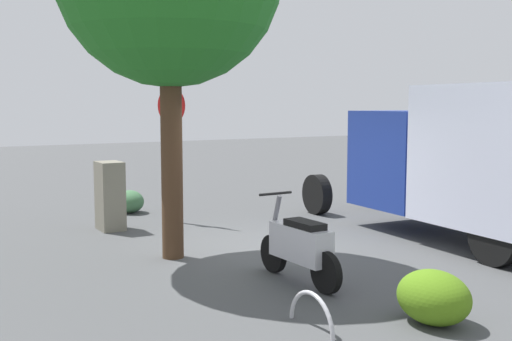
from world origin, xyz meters
TOP-DOWN VIEW (x-y plane):
  - ground_plane at (0.00, 0.00)m, footprint 60.00×60.00m
  - box_truck_near at (-2.52, -3.42)m, footprint 8.40×2.82m
  - motorcycle at (-2.21, 0.67)m, footprint 1.81×0.55m
  - stop_sign at (2.84, 0.37)m, footprint 0.71×0.33m
  - utility_cabinet at (2.76, 1.75)m, footprint 0.62×0.45m
  - bike_rack_hoop at (-3.73, 1.59)m, footprint 0.85×0.07m
  - shrub_near_sign at (4.42, 0.76)m, footprint 0.76×0.62m
  - shrub_mid_verge at (-4.32, 0.32)m, footprint 0.90×0.74m

SIDE VIEW (x-z plane):
  - ground_plane at x=0.00m, z-range 0.00..0.00m
  - bike_rack_hoop at x=-3.73m, z-range -0.43..0.43m
  - shrub_near_sign at x=4.42m, z-range 0.00..0.52m
  - shrub_mid_verge at x=-4.32m, z-range 0.00..0.61m
  - motorcycle at x=-2.21m, z-range -0.08..1.12m
  - utility_cabinet at x=2.76m, z-range 0.00..1.36m
  - box_truck_near at x=-2.52m, z-range 0.17..2.98m
  - stop_sign at x=2.84m, z-range 0.47..3.30m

